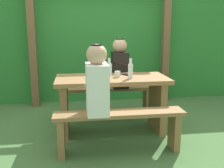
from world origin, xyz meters
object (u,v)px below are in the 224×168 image
object	(u,v)px
person_white_shirt	(97,82)
bottle_left	(109,69)
bench_far	(107,96)
picnic_table	(112,95)
person_black_coat	(120,65)
drinking_glass	(117,74)
bottle_right	(130,70)
bench_near	(120,124)
cell_phone	(127,75)

from	to	relation	value
person_white_shirt	bottle_left	size ratio (longest dim) A/B	3.14
bench_far	bottle_left	xyz separation A→B (m)	(-0.02, -0.47, 0.49)
picnic_table	person_black_coat	size ratio (longest dim) A/B	1.95
picnic_table	bench_far	world-z (taller)	picnic_table
person_black_coat	picnic_table	bearing A→B (deg)	-108.70
drinking_glass	bottle_left	bearing A→B (deg)	131.57
bottle_left	bottle_right	size ratio (longest dim) A/B	0.93
bench_near	cell_phone	world-z (taller)	cell_phone
bottle_left	cell_phone	distance (m)	0.25
person_white_shirt	person_black_coat	xyz separation A→B (m)	(0.43, 1.15, 0.00)
person_white_shirt	cell_phone	size ratio (longest dim) A/B	5.14
person_black_coat	cell_phone	distance (m)	0.46
bench_far	person_black_coat	bearing A→B (deg)	-0.97
drinking_glass	bottle_right	bearing A→B (deg)	-35.51
drinking_glass	cell_phone	world-z (taller)	drinking_glass
picnic_table	bench_near	bearing A→B (deg)	-90.00
bench_near	drinking_glass	distance (m)	0.73
drinking_glass	bottle_left	distance (m)	0.15
bench_far	cell_phone	xyz separation A→B (m)	(0.21, -0.46, 0.40)
bench_far	bottle_left	size ratio (longest dim) A/B	6.11
drinking_glass	cell_phone	xyz separation A→B (m)	(0.14, 0.11, -0.03)
person_white_shirt	person_black_coat	size ratio (longest dim) A/B	1.00
bench_near	cell_phone	size ratio (longest dim) A/B	10.00
bench_far	drinking_glass	distance (m)	0.72
drinking_glass	bottle_right	distance (m)	0.19
bench_far	bottle_right	distance (m)	0.87
person_black_coat	bottle_left	bearing A→B (deg)	-114.71
bench_near	drinking_glass	world-z (taller)	drinking_glass
picnic_table	cell_phone	bearing A→B (deg)	28.99
bottle_left	cell_phone	bearing A→B (deg)	2.52
bench_far	cell_phone	bearing A→B (deg)	-65.18
bench_far	cell_phone	distance (m)	0.65
picnic_table	person_white_shirt	world-z (taller)	person_white_shirt
person_white_shirt	bottle_left	distance (m)	0.72
bench_near	person_white_shirt	world-z (taller)	person_white_shirt
picnic_table	person_black_coat	world-z (taller)	person_black_coat
picnic_table	bottle_left	xyz separation A→B (m)	(-0.02, 0.11, 0.32)
bench_near	bottle_right	world-z (taller)	bottle_right
bench_near	bottle_left	world-z (taller)	bottle_left
bench_far	person_black_coat	distance (m)	0.50
person_white_shirt	bottle_right	xyz separation A→B (m)	(0.45, 0.48, 0.03)
cell_phone	drinking_glass	bearing A→B (deg)	-167.50
picnic_table	bench_near	size ratio (longest dim) A/B	1.00
person_white_shirt	bottle_right	bearing A→B (deg)	46.79
person_black_coat	bottle_right	xyz separation A→B (m)	(0.02, -0.67, 0.03)
bench_near	person_white_shirt	xyz separation A→B (m)	(-0.24, 0.00, 0.46)
bench_far	person_black_coat	size ratio (longest dim) A/B	1.95
bottle_left	picnic_table	bearing A→B (deg)	-79.32
bottle_left	bottle_right	distance (m)	0.31
person_black_coat	drinking_glass	world-z (taller)	person_black_coat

